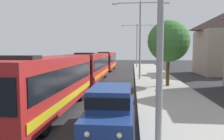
% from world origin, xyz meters
% --- Properties ---
extents(bus_lead, '(2.58, 10.79, 3.21)m').
position_xyz_m(bus_lead, '(-1.30, 11.76, 1.69)').
color(bus_lead, maroon).
rests_on(bus_lead, ground_plane).
extents(bus_second_in_line, '(2.58, 11.85, 3.21)m').
position_xyz_m(bus_second_in_line, '(-1.30, 24.35, 1.69)').
color(bus_second_in_line, maroon).
rests_on(bus_second_in_line, ground_plane).
extents(bus_middle, '(2.58, 10.97, 3.21)m').
position_xyz_m(bus_middle, '(-1.30, 38.31, 1.69)').
color(bus_middle, maroon).
rests_on(bus_middle, ground_plane).
extents(white_suv, '(1.86, 4.64, 1.90)m').
position_xyz_m(white_suv, '(2.40, 9.11, 1.03)').
color(white_suv, navy).
rests_on(white_suv, ground_plane).
extents(streetlamp_mid, '(6.36, 0.28, 8.77)m').
position_xyz_m(streetlamp_mid, '(4.10, 25.51, 5.51)').
color(streetlamp_mid, gray).
rests_on(streetlamp_mid, sidewalk).
extents(streetlamp_far, '(6.18, 0.28, 8.42)m').
position_xyz_m(streetlamp_far, '(4.10, 44.15, 5.31)').
color(streetlamp_far, gray).
rests_on(streetlamp_far, sidewalk).
extents(roadside_tree, '(3.80, 3.80, 6.01)m').
position_xyz_m(roadside_tree, '(6.53, 20.82, 4.25)').
color(roadside_tree, '#4C3823').
rests_on(roadside_tree, sidewalk).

